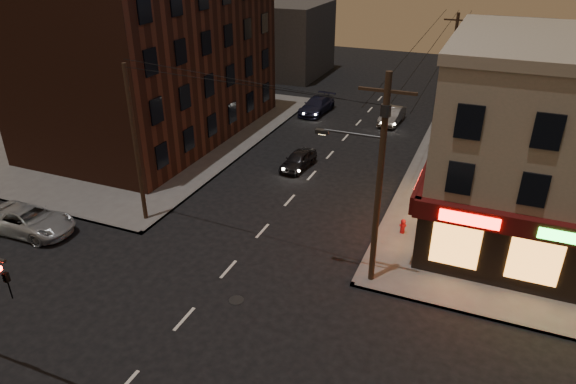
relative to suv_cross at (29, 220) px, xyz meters
The scene contains 14 objects.
ground 12.33m from the suv_cross, 13.79° to the right, with size 120.00×120.00×0.00m, color black.
sidewalk_nw 17.18m from the suv_cross, 110.63° to the left, with size 24.00×28.00×0.15m, color #514F4C.
brick_apartment 17.31m from the suv_cross, 99.01° to the left, with size 12.00×20.00×13.00m, color #401F14.
bg_building_ne_a 43.71m from the suv_cross, 53.50° to the left, with size 10.00×12.00×7.00m, color #3F3D3A.
bg_building_nw 39.22m from the suv_cross, 91.54° to the left, with size 9.00×10.00×8.00m, color #3F3D3A.
bg_building_ne_b 54.65m from the suv_cross, 63.98° to the left, with size 8.00×8.00×6.00m, color #3F3D3A.
utility_pole_main 19.51m from the suv_cross, ahead, with size 4.20×0.44×10.00m.
utility_pole_far 34.81m from the suv_cross, 57.17° to the left, with size 0.26×0.26×9.00m, color #382619.
utility_pole_west 7.39m from the suv_cross, 34.69° to the left, with size 0.24×0.24×9.00m, color #382619.
suv_cross is the anchor object (origin of this frame).
sedan_near 17.48m from the suv_cross, 52.51° to the left, with size 1.50×3.72×1.27m, color black.
sedan_mid 29.89m from the suv_cross, 60.65° to the left, with size 1.47×4.21×1.39m, color #625F5C.
sedan_far 27.30m from the suv_cross, 73.86° to the left, with size 2.03×4.99×1.45m, color black.
fire_hydrant 20.76m from the suv_cross, 21.65° to the left, with size 0.38×0.38×0.84m.
Camera 1 is at (10.86, -14.33, 15.02)m, focal length 32.00 mm.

